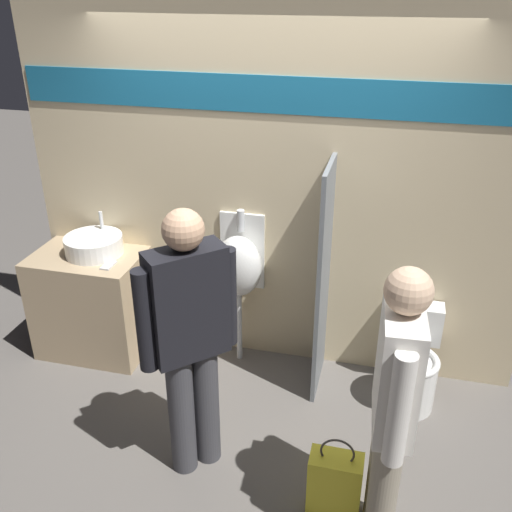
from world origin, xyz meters
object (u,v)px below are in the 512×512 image
object	(u,v)px
urinal_near_counter	(239,266)
toilet	(409,366)
person_in_vest	(190,336)
person_with_lanyard	(393,405)
cell_phone	(109,265)
sink_basin	(94,245)
shopping_bag	(335,485)

from	to	relation	value
urinal_near_counter	toilet	distance (m)	1.39
person_in_vest	person_with_lanyard	distance (m)	1.14
toilet	person_in_vest	xyz separation A→B (m)	(-1.25, -0.92, 0.65)
cell_phone	toilet	bearing A→B (deg)	2.21
sink_basin	toilet	distance (m)	2.45
toilet	person_with_lanyard	size ratio (longest dim) A/B	0.49
shopping_bag	sink_basin	bearing A→B (deg)	149.44
urinal_near_counter	toilet	bearing A→B (deg)	-8.18
cell_phone	urinal_near_counter	size ratio (longest dim) A/B	0.11
cell_phone	shopping_bag	bearing A→B (deg)	-29.38
person_in_vest	shopping_bag	bearing A→B (deg)	-55.83
toilet	cell_phone	bearing A→B (deg)	-177.79
cell_phone	person_with_lanyard	size ratio (longest dim) A/B	0.09
sink_basin	person_with_lanyard	xyz separation A→B (m)	(2.24, -1.26, -0.00)
shopping_bag	urinal_near_counter	bearing A→B (deg)	124.97
person_with_lanyard	shopping_bag	xyz separation A→B (m)	(-0.24, 0.08, -0.69)
sink_basin	cell_phone	distance (m)	0.27
cell_phone	person_in_vest	distance (m)	1.25
sink_basin	shopping_bag	size ratio (longest dim) A/B	0.80
sink_basin	urinal_near_counter	xyz separation A→B (m)	(1.10, 0.10, -0.09)
person_in_vest	person_with_lanyard	world-z (taller)	person_in_vest
sink_basin	cell_phone	bearing A→B (deg)	-40.09
sink_basin	shopping_bag	xyz separation A→B (m)	(1.99, -1.18, -0.69)
toilet	shopping_bag	bearing A→B (deg)	-109.14
urinal_near_counter	person_in_vest	size ratio (longest dim) A/B	0.73
toilet	person_with_lanyard	xyz separation A→B (m)	(-0.14, -1.18, 0.62)
urinal_near_counter	shopping_bag	bearing A→B (deg)	-55.03
cell_phone	person_with_lanyard	bearing A→B (deg)	-28.18
person_with_lanyard	urinal_near_counter	bearing A→B (deg)	36.44
urinal_near_counter	cell_phone	bearing A→B (deg)	-163.51
cell_phone	person_with_lanyard	xyz separation A→B (m)	(2.04, -1.09, 0.06)
cell_phone	shopping_bag	distance (m)	2.15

